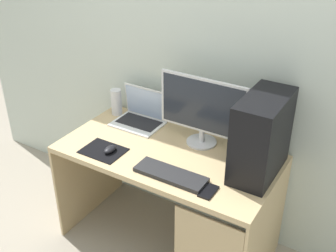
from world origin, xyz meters
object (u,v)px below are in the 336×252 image
monitor (202,110)px  mouse_left (110,149)px  pc_tower (262,136)px  speaker (116,102)px  keyboard (171,174)px  cell_phone (208,191)px  laptop (140,116)px

monitor → mouse_left: bearing=-138.1°
pc_tower → monitor: 0.43m
monitor → mouse_left: size_ratio=5.93×
monitor → speaker: size_ratio=3.04×
speaker → keyboard: 0.85m
monitor → mouse_left: 0.61m
pc_tower → mouse_left: size_ratio=4.85×
pc_tower → mouse_left: (-0.84, -0.28, -0.21)m
monitor → cell_phone: 0.55m
mouse_left → cell_phone: 0.69m
pc_tower → speaker: bearing=172.2°
mouse_left → pc_tower: bearing=18.3°
monitor → speaker: (-0.70, 0.05, -0.14)m
speaker → keyboard: speaker is taller
monitor → speaker: bearing=176.0°
monitor → keyboard: bearing=-87.5°
laptop → cell_phone: (0.74, -0.45, -0.04)m
monitor → cell_phone: size_ratio=4.38×
pc_tower → laptop: 0.93m
speaker → cell_phone: 1.07m
laptop → mouse_left: size_ratio=3.44×
keyboard → laptop: bearing=139.3°
pc_tower → cell_phone: pc_tower is taller
monitor → laptop: 0.52m
laptop → keyboard: 0.66m
mouse_left → cell_phone: size_ratio=0.74×
laptop → mouse_left: laptop is taller
mouse_left → keyboard: bearing=-2.6°
keyboard → cell_phone: keyboard is taller
pc_tower → monitor: pc_tower is taller
laptop → speaker: (-0.22, 0.02, 0.05)m
mouse_left → speaker: bearing=122.4°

